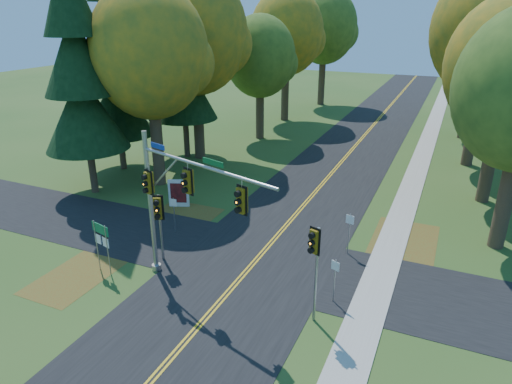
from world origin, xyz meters
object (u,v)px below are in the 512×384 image
at_px(traffic_mast, 175,195).
at_px(info_kiosk, 179,193).
at_px(route_sign_cluster, 101,238).
at_px(east_signal_pole, 315,252).

relative_size(traffic_mast, info_kiosk, 4.08).
xyz_separation_m(route_sign_cluster, info_kiosk, (-1.14, 8.47, -0.98)).
distance_m(east_signal_pole, route_sign_cluster, 10.68).
bearing_deg(east_signal_pole, traffic_mast, -162.69).
relative_size(traffic_mast, east_signal_pole, 1.71).
distance_m(traffic_mast, route_sign_cluster, 4.91).
bearing_deg(info_kiosk, east_signal_pole, -55.57).
relative_size(route_sign_cluster, info_kiosk, 1.46).
xyz_separation_m(traffic_mast, east_signal_pole, (6.52, -0.18, -1.25)).
height_order(east_signal_pole, route_sign_cluster, east_signal_pole).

